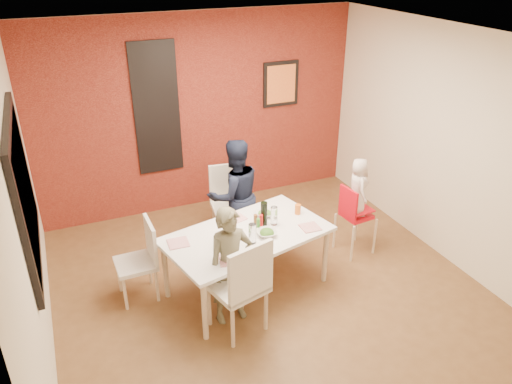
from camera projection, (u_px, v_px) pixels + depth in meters
name	position (u px, v px, depth m)	size (l,w,h in m)	color
ground	(266.00, 286.00, 5.60)	(4.50, 4.50, 0.00)	brown
ceiling	(269.00, 39.00, 4.38)	(4.50, 4.50, 0.02)	white
wall_back	(200.00, 114.00, 6.84)	(4.50, 0.02, 2.70)	beige
wall_front	(415.00, 317.00, 3.14)	(4.50, 0.02, 2.70)	beige
wall_left	(25.00, 222.00, 4.20)	(0.02, 4.50, 2.70)	beige
wall_right	(444.00, 145.00, 5.78)	(0.02, 4.50, 2.70)	beige
brick_accent_wall	(201.00, 114.00, 6.82)	(4.50, 0.02, 2.70)	maroon
picture_window_frame	(23.00, 191.00, 4.28)	(0.05, 1.70, 1.30)	black
picture_window_pane	(25.00, 190.00, 4.29)	(0.02, 1.55, 1.15)	black
glassblock_strip	(157.00, 109.00, 6.53)	(0.55, 0.03, 1.70)	silver
glassblock_surround	(157.00, 109.00, 6.53)	(0.60, 0.03, 1.76)	black
art_print_frame	(281.00, 84.00, 7.09)	(0.54, 0.03, 0.64)	black
art_print_canvas	(281.00, 84.00, 7.08)	(0.44, 0.01, 0.54)	orange
dining_table	(247.00, 238.00, 5.28)	(1.89, 1.32, 0.72)	white
chair_near	(243.00, 283.00, 4.69)	(0.60, 0.60, 1.06)	silver
chair_far	(229.00, 199.00, 6.32)	(0.51, 0.51, 0.97)	white
chair_left	(142.00, 256.00, 5.26)	(0.42, 0.42, 0.89)	silver
high_chair	(354.00, 213.00, 6.00)	(0.41, 0.41, 0.89)	red
child_near	(231.00, 266.00, 4.87)	(0.46, 0.30, 1.26)	brown
child_far	(235.00, 195.00, 6.04)	(0.70, 0.54, 1.43)	black
toddler	(358.00, 187.00, 5.85)	(0.35, 0.23, 0.71)	beige
plate_near_left	(231.00, 260.00, 4.80)	(0.21, 0.21, 0.01)	silver
plate_far_mid	(234.00, 218.00, 5.53)	(0.22, 0.22, 0.01)	white
plate_near_right	(310.00, 227.00, 5.35)	(0.20, 0.20, 0.01)	white
plate_far_left	(178.00, 243.00, 5.07)	(0.21, 0.21, 0.01)	white
salad_bowl_a	(267.00, 233.00, 5.21)	(0.21, 0.21, 0.05)	white
salad_bowl_b	(265.00, 214.00, 5.57)	(0.20, 0.20, 0.05)	white
wine_bottle	(264.00, 214.00, 5.35)	(0.07, 0.07, 0.27)	black
wine_glass_a	(252.00, 234.00, 5.03)	(0.08, 0.08, 0.22)	white
wine_glass_b	(274.00, 216.00, 5.37)	(0.07, 0.07, 0.21)	white
paper_towel_roll	(229.00, 229.00, 5.04)	(0.13, 0.13, 0.30)	white
condiment_red	(261.00, 221.00, 5.33)	(0.04, 0.04, 0.15)	red
condiment_green	(258.00, 225.00, 5.26)	(0.04, 0.04, 0.15)	#347627
condiment_brown	(255.00, 221.00, 5.33)	(0.04, 0.04, 0.15)	brown
sippy_cup	(298.00, 209.00, 5.60)	(0.07, 0.07, 0.12)	#CF6217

